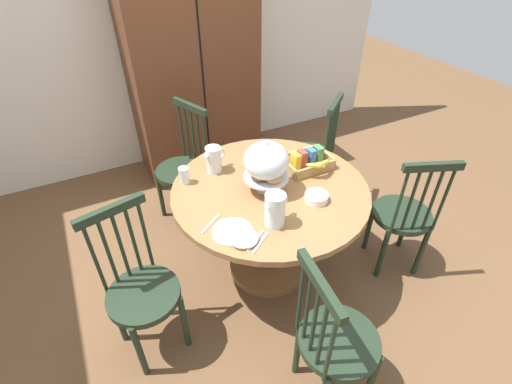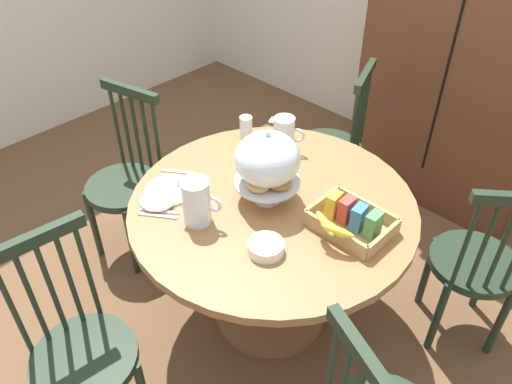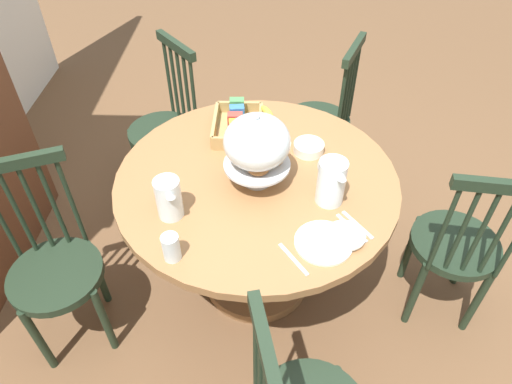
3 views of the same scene
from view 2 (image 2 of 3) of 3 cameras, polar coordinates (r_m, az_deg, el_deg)
The scene contains 18 objects.
ground_plane at distance 2.78m, azimuth 1.44°, elevation -11.30°, with size 10.00×10.00×0.00m, color brown.
wooden_armoire at distance 3.23m, azimuth 23.18°, elevation 14.80°, with size 1.18×0.60×1.96m.
dining_table at distance 2.31m, azimuth 1.78°, elevation -5.07°, with size 1.23×1.23×0.74m.
windsor_chair_near_window at distance 2.50m, azimuth 23.41°, elevation -7.67°, with size 0.47×0.47×0.97m.
windsor_chair_by_cabinet at distance 3.05m, azimuth 8.49°, elevation 4.77°, with size 0.43×0.43×0.97m.
windsor_chair_facing_door at distance 2.83m, azimuth -14.33°, elevation 0.84°, with size 0.42×0.41×0.97m.
windsor_chair_far_side at distance 2.12m, azimuth -18.97°, elevation -16.84°, with size 0.40×0.40×0.97m.
pastry_stand_with_dome at distance 2.07m, azimuth 1.30°, elevation 3.42°, with size 0.28×0.28×0.34m.
orange_juice_pitcher at distance 2.46m, azimuth 3.17°, elevation 6.35°, with size 0.18×0.10×0.18m.
milk_pitcher at distance 2.04m, azimuth -6.68°, elevation -1.31°, with size 0.19×0.11×0.20m.
cereal_basket at distance 2.05m, azimuth 10.46°, elevation -3.16°, with size 0.32×0.30×0.12m.
china_plate_large at distance 2.26m, azimuth -9.66°, elevation 0.21°, with size 0.22×0.22×0.01m, color white.
china_plate_small at distance 2.20m, azimuth -10.95°, elevation -0.88°, with size 0.15×0.15×0.01m, color white.
cereal_bowl at distance 1.94m, azimuth 1.12°, elevation -6.21°, with size 0.14×0.14×0.04m, color white.
drinking_glass at distance 2.57m, azimuth -1.13°, elevation 7.34°, with size 0.06×0.06×0.11m, color silver.
table_knife at distance 2.16m, azimuth -10.74°, elevation -2.12°, with size 0.17×0.01×0.01m, color silver.
dinner_fork at distance 2.14m, azimuth -10.99°, elevation -2.64°, with size 0.17×0.01×0.01m, color silver.
soup_spoon at distance 2.37m, azimuth -8.66°, elevation 2.23°, with size 0.17×0.01×0.01m, color silver.
Camera 2 is at (1.20, -1.33, 2.13)m, focal length 35.67 mm.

